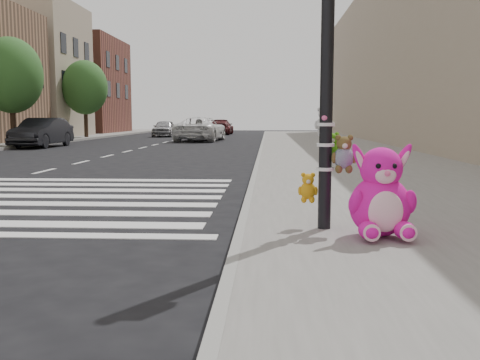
# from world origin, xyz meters

# --- Properties ---
(ground) EXTENTS (120.00, 120.00, 0.00)m
(ground) POSITION_xyz_m (0.00, 0.00, 0.00)
(ground) COLOR black
(ground) RESTS_ON ground
(sidewalk_near) EXTENTS (7.00, 80.00, 0.14)m
(sidewalk_near) POSITION_xyz_m (5.00, 10.00, 0.07)
(sidewalk_near) COLOR slate
(sidewalk_near) RESTS_ON ground
(curb_edge) EXTENTS (0.12, 80.00, 0.15)m
(curb_edge) POSITION_xyz_m (1.55, 10.00, 0.07)
(curb_edge) COLOR gray
(curb_edge) RESTS_ON ground
(bld_far_d) EXTENTS (6.00, 8.00, 10.00)m
(bld_far_d) POSITION_xyz_m (-15.50, 35.00, 5.00)
(bld_far_d) COLOR tan
(bld_far_d) RESTS_ON ground
(bld_far_e) EXTENTS (6.00, 10.00, 9.00)m
(bld_far_e) POSITION_xyz_m (-15.50, 46.00, 4.50)
(bld_far_e) COLOR brown
(bld_far_e) RESTS_ON ground
(bld_near) EXTENTS (5.00, 60.00, 10.00)m
(bld_near) POSITION_xyz_m (10.50, 20.00, 5.00)
(bld_near) COLOR tan
(bld_near) RESTS_ON ground
(signal_pole) EXTENTS (0.71, 0.49, 4.00)m
(signal_pole) POSITION_xyz_m (2.62, 1.81, 1.74)
(signal_pole) COLOR black
(signal_pole) RESTS_ON sidewalk_near
(tree_far_b) EXTENTS (3.20, 3.20, 5.44)m
(tree_far_b) POSITION_xyz_m (-11.20, 22.00, 3.65)
(tree_far_b) COLOR #382619
(tree_far_b) RESTS_ON sidewalk_far
(tree_far_c) EXTENTS (3.20, 3.20, 5.44)m
(tree_far_c) POSITION_xyz_m (-11.20, 33.00, 3.65)
(tree_far_c) COLOR #382619
(tree_far_c) RESTS_ON sidewalk_far
(pink_bunny) EXTENTS (0.79, 0.84, 1.11)m
(pink_bunny) POSITION_xyz_m (3.20, 1.35, 0.59)
(pink_bunny) COLOR #F214A7
(pink_bunny) RESTS_ON sidewalk_near
(red_teddy) EXTENTS (0.15, 0.14, 0.18)m
(red_teddy) POSITION_xyz_m (3.33, 2.40, 0.23)
(red_teddy) COLOR red
(red_teddy) RESTS_ON sidewalk_near
(car_dark_far) EXTENTS (1.67, 4.62, 1.52)m
(car_dark_far) POSITION_xyz_m (-9.80, 22.21, 0.76)
(car_dark_far) COLOR black
(car_dark_far) RESTS_ON ground
(car_white_near) EXTENTS (3.05, 5.82, 1.56)m
(car_white_near) POSITION_xyz_m (-2.54, 29.97, 0.78)
(car_white_near) COLOR white
(car_white_near) RESTS_ON ground
(car_maroon_near) EXTENTS (2.05, 4.75, 1.36)m
(car_maroon_near) POSITION_xyz_m (-2.41, 43.61, 0.68)
(car_maroon_near) COLOR #501719
(car_maroon_near) RESTS_ON ground
(car_silver_deep) EXTENTS (1.72, 4.01, 1.35)m
(car_silver_deep) POSITION_xyz_m (-6.50, 37.94, 0.67)
(car_silver_deep) COLOR #A9A8AD
(car_silver_deep) RESTS_ON ground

